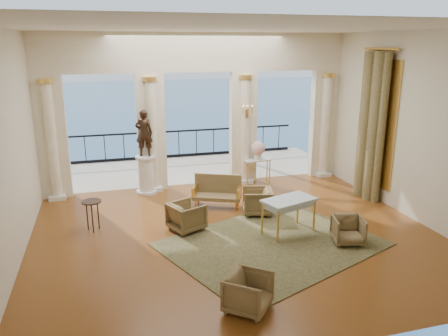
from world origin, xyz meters
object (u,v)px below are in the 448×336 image
object	(u,v)px
armchair_c	(257,200)
settee	(217,191)
armchair_a	(248,291)
game_table	(289,203)
armchair_b	(348,229)
pedestal	(146,175)
side_table	(92,205)
statue	(144,133)
console_table	(258,164)
armchair_d	(186,215)

from	to	relation	value
armchair_c	settee	bearing A→B (deg)	-119.71
armchair_a	game_table	bearing A→B (deg)	4.56
armchair_a	armchair_b	size ratio (longest dim) A/B	1.06
game_table	armchair_b	bearing A→B (deg)	-57.12
armchair_a	settee	bearing A→B (deg)	31.04
pedestal	side_table	xyz separation A→B (m)	(-1.48, -2.34, 0.09)
game_table	armchair_c	bearing A→B (deg)	84.78
armchair_b	statue	size ratio (longest dim) A/B	0.49
armchair_a	side_table	world-z (taller)	side_table
armchair_c	game_table	world-z (taller)	game_table
game_table	statue	bearing A→B (deg)	109.58
game_table	console_table	size ratio (longest dim) A/B	1.58
settee	statue	distance (m)	2.69
statue	side_table	size ratio (longest dim) A/B	1.82
settee	armchair_a	bearing A→B (deg)	-75.13
armchair_b	statue	xyz separation A→B (m)	(-3.86, 4.53, 1.44)
statue	console_table	world-z (taller)	statue
armchair_c	pedestal	distance (m)	3.50
armchair_d	game_table	distance (m)	2.37
armchair_c	game_table	xyz separation A→B (m)	(0.29, -1.28, 0.37)
armchair_a	armchair_b	distance (m)	3.39
armchair_d	pedestal	xyz separation A→B (m)	(-0.62, 2.90, 0.17)
settee	game_table	xyz separation A→B (m)	(1.12, -2.11, 0.32)
settee	side_table	world-z (taller)	settee
settee	side_table	size ratio (longest dim) A/B	1.89
armchair_d	statue	xyz separation A→B (m)	(-0.62, 2.90, 1.40)
settee	console_table	size ratio (longest dim) A/B	1.63
armchair_c	armchair_d	size ratio (longest dim) A/B	1.00
settee	statue	bearing A→B (deg)	161.07
console_table	side_table	bearing A→B (deg)	-161.62
armchair_d	side_table	xyz separation A→B (m)	(-2.09, 0.56, 0.26)
side_table	settee	bearing A→B (deg)	13.61
side_table	game_table	bearing A→B (deg)	-17.32
side_table	armchair_d	bearing A→B (deg)	-14.90
armchair_a	armchair_b	world-z (taller)	armchair_a
armchair_a	statue	xyz separation A→B (m)	(-0.97, 6.30, 1.42)
pedestal	armchair_a	bearing A→B (deg)	-81.22
armchair_d	armchair_a	bearing A→B (deg)	162.52
game_table	armchair_a	bearing A→B (deg)	-143.20
armchair_c	settee	xyz separation A→B (m)	(-0.83, 0.83, 0.05)
armchair_a	armchair_d	xyz separation A→B (m)	(-0.36, 3.40, 0.02)
armchair_c	armchair_d	distance (m)	1.98
armchair_b	statue	world-z (taller)	statue
armchair_a	settee	world-z (taller)	settee
armchair_b	console_table	bearing A→B (deg)	111.20
armchair_d	pedestal	world-z (taller)	pedestal
armchair_d	game_table	bearing A→B (deg)	-133.03
armchair_b	side_table	xyz separation A→B (m)	(-5.34, 2.18, 0.30)
armchair_b	armchair_d	xyz separation A→B (m)	(-3.24, 1.63, 0.04)
armchair_d	console_table	world-z (taller)	console_table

